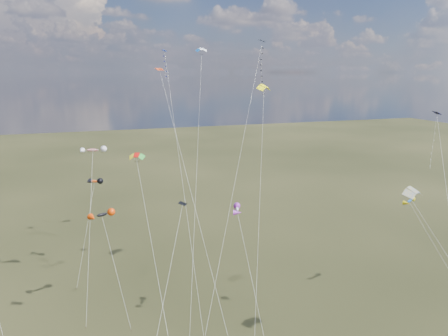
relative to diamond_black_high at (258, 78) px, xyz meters
name	(u,v)px	position (x,y,z in m)	size (l,w,h in m)	color
diamond_black_high	(258,78)	(0.00, 0.00, 0.00)	(16.52, 22.11, 36.30)	black
diamond_navy_tall	(167,82)	(-10.34, 13.93, -0.75)	(1.81, 29.26, 35.51)	#0A1754
diamond_black_mid	(169,275)	(-16.63, -19.03, -17.67)	(7.75, 11.40, 19.26)	black
diamond_navy_right	(435,153)	(13.82, -18.50, -8.04)	(9.17, 18.02, 27.55)	#0C0B4E
diamond_orange_center	(179,145)	(-12.22, -3.51, -8.23)	(4.74, 20.88, 32.36)	red
parafoil_yellow	(264,87)	(1.67, 1.80, -1.34)	(10.93, 21.89, 30.51)	#FBF409
parafoil_blue_white	(201,52)	(-3.48, 17.72, 4.30)	(10.75, 29.69, 36.32)	#1357A8
parafoil_striped	(413,190)	(9.81, -20.10, -11.59)	(8.88, 13.58, 20.20)	yellow
parafoil_tricolor	(137,157)	(-17.89, -7.45, -8.71)	(2.66, 16.00, 23.05)	yellow
novelty_black_orange	(102,215)	(-22.17, 0.48, -17.95)	(4.15, 8.81, 13.69)	black
novelty_orange_black	(94,182)	(-22.99, 12.98, -16.50)	(4.95, 8.47, 15.16)	#EB4813
novelty_white_purple	(237,210)	(-6.22, -8.95, -15.79)	(1.60, 14.60, 15.83)	silver
novelty_redwhite_stripe	(93,151)	(-22.82, 7.99, -10.47)	(4.28, 13.91, 21.20)	red
novelty_blue_yellow	(410,201)	(19.87, -9.37, -17.23)	(6.90, 8.51, 14.33)	blue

